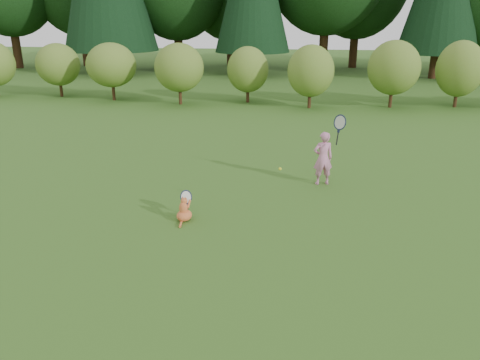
# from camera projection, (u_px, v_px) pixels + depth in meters

# --- Properties ---
(ground) EXTENTS (100.00, 100.00, 0.00)m
(ground) POSITION_uv_depth(u_px,v_px,m) (223.00, 231.00, 8.42)
(ground) COLOR #305718
(ground) RESTS_ON ground
(shrub_row) EXTENTS (28.00, 3.00, 2.80)m
(shrub_row) POSITION_uv_depth(u_px,v_px,m) (276.00, 72.00, 20.10)
(shrub_row) COLOR olive
(shrub_row) RESTS_ON ground
(child) EXTENTS (0.73, 0.51, 1.84)m
(child) POSITION_uv_depth(u_px,v_px,m) (324.00, 157.00, 10.55)
(child) COLOR pink
(child) RESTS_ON ground
(cat) EXTENTS (0.43, 0.70, 0.63)m
(cat) POSITION_uv_depth(u_px,v_px,m) (184.00, 208.00, 8.78)
(cat) COLOR #D46128
(cat) RESTS_ON ground
(tennis_ball) EXTENTS (0.06, 0.06, 0.06)m
(tennis_ball) POSITION_uv_depth(u_px,v_px,m) (280.00, 169.00, 8.69)
(tennis_ball) COLOR yellow
(tennis_ball) RESTS_ON ground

